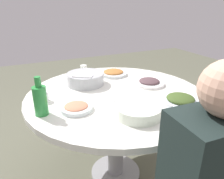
# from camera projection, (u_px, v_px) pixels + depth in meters

# --- Properties ---
(ground) EXTENTS (8.00, 8.00, 0.00)m
(ground) POSITION_uv_depth(u_px,v_px,m) (115.00, 173.00, 1.87)
(ground) COLOR #5A5B49
(round_dining_table) EXTENTS (1.29, 1.29, 0.76)m
(round_dining_table) POSITION_uv_depth(u_px,v_px,m) (116.00, 107.00, 1.62)
(round_dining_table) COLOR #99999E
(round_dining_table) RESTS_ON ground
(rice_bowl) EXTENTS (0.30, 0.30, 0.10)m
(rice_bowl) POSITION_uv_depth(u_px,v_px,m) (85.00, 78.00, 1.72)
(rice_bowl) COLOR #B2B5BA
(rice_bowl) RESTS_ON round_dining_table
(soup_bowl) EXTENTS (0.28, 0.28, 0.07)m
(soup_bowl) POSITION_uv_depth(u_px,v_px,m) (138.00, 110.00, 1.26)
(soup_bowl) COLOR white
(soup_bowl) RESTS_ON round_dining_table
(dish_shrimp) EXTENTS (0.20, 0.20, 0.04)m
(dish_shrimp) POSITION_uv_depth(u_px,v_px,m) (76.00, 107.00, 1.32)
(dish_shrimp) COLOR white
(dish_shrimp) RESTS_ON round_dining_table
(dish_eggplant) EXTENTS (0.24, 0.24, 0.05)m
(dish_eggplant) POSITION_uv_depth(u_px,v_px,m) (149.00, 82.00, 1.72)
(dish_eggplant) COLOR white
(dish_eggplant) RESTS_ON round_dining_table
(dish_tofu_braise) EXTENTS (0.24, 0.24, 0.05)m
(dish_tofu_braise) POSITION_uv_depth(u_px,v_px,m) (113.00, 73.00, 1.95)
(dish_tofu_braise) COLOR silver
(dish_tofu_braise) RESTS_ON round_dining_table
(dish_greens) EXTENTS (0.24, 0.24, 0.06)m
(dish_greens) POSITION_uv_depth(u_px,v_px,m) (180.00, 100.00, 1.41)
(dish_greens) COLOR silver
(dish_greens) RESTS_ON round_dining_table
(green_bottle) EXTENTS (0.08, 0.08, 0.24)m
(green_bottle) POSITION_uv_depth(u_px,v_px,m) (40.00, 100.00, 1.25)
(green_bottle) COLOR green
(green_bottle) RESTS_ON round_dining_table
(tea_cup_near) EXTENTS (0.06, 0.06, 0.07)m
(tea_cup_near) POSITION_uv_depth(u_px,v_px,m) (84.00, 69.00, 2.02)
(tea_cup_near) COLOR white
(tea_cup_near) RESTS_ON round_dining_table
(tea_cup_far) EXTENTS (0.07, 0.07, 0.07)m
(tea_cup_far) POSITION_uv_depth(u_px,v_px,m) (43.00, 96.00, 1.44)
(tea_cup_far) COLOR white
(tea_cup_far) RESTS_ON round_dining_table
(diner_left) EXTENTS (0.35, 0.36, 0.76)m
(diner_left) POSITION_uv_depth(u_px,v_px,m) (210.00, 175.00, 0.80)
(diner_left) COLOR #2D333D
(diner_left) RESTS_ON stool_for_diner_left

